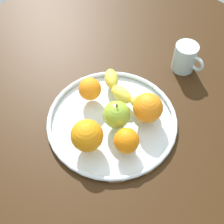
# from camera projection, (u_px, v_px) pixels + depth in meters

# --- Properties ---
(ground_plane) EXTENTS (1.33, 1.33, 0.04)m
(ground_plane) POSITION_uv_depth(u_px,v_px,m) (112.00, 127.00, 0.83)
(ground_plane) COLOR black
(fruit_bowl) EXTENTS (0.35, 0.35, 0.02)m
(fruit_bowl) POSITION_uv_depth(u_px,v_px,m) (112.00, 121.00, 0.81)
(fruit_bowl) COLOR silver
(fruit_bowl) RESTS_ON ground_plane
(banana) EXTENTS (0.20, 0.08, 0.04)m
(banana) POSITION_uv_depth(u_px,v_px,m) (126.00, 92.00, 0.83)
(banana) COLOR gold
(banana) RESTS_ON fruit_bowl
(apple) EXTENTS (0.07, 0.07, 0.08)m
(apple) POSITION_uv_depth(u_px,v_px,m) (115.00, 116.00, 0.76)
(apple) COLOR #8CB130
(apple) RESTS_ON fruit_bowl
(orange_center) EXTENTS (0.08, 0.08, 0.08)m
(orange_center) POSITION_uv_depth(u_px,v_px,m) (87.00, 136.00, 0.72)
(orange_center) COLOR orange
(orange_center) RESTS_ON fruit_bowl
(orange_front_left) EXTENTS (0.06, 0.06, 0.06)m
(orange_front_left) POSITION_uv_depth(u_px,v_px,m) (126.00, 141.00, 0.73)
(orange_front_left) COLOR orange
(orange_front_left) RESTS_ON fruit_bowl
(orange_front_right) EXTENTS (0.06, 0.06, 0.06)m
(orange_front_right) POSITION_uv_depth(u_px,v_px,m) (90.00, 89.00, 0.82)
(orange_front_right) COLOR orange
(orange_front_right) RESTS_ON fruit_bowl
(orange_back_right) EXTENTS (0.08, 0.08, 0.08)m
(orange_back_right) POSITION_uv_depth(u_px,v_px,m) (148.00, 108.00, 0.77)
(orange_back_right) COLOR orange
(orange_back_right) RESTS_ON fruit_bowl
(ambient_mug) EXTENTS (0.10, 0.07, 0.09)m
(ambient_mug) POSITION_uv_depth(u_px,v_px,m) (185.00, 57.00, 0.90)
(ambient_mug) COLOR silver
(ambient_mug) RESTS_ON ground_plane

